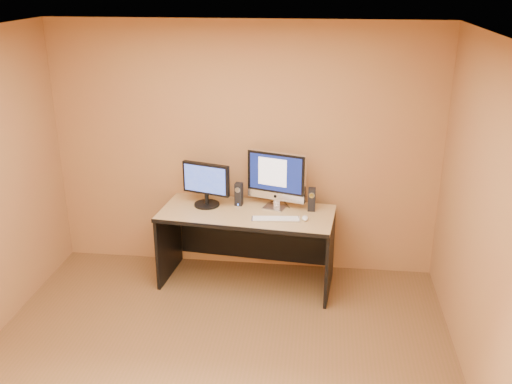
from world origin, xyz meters
TOP-DOWN VIEW (x-y plane):
  - floor at (0.00, 0.00)m, footprint 4.00×4.00m
  - walls at (0.00, 0.00)m, footprint 4.00×4.00m
  - ceiling at (0.00, 0.00)m, footprint 4.00×4.00m
  - desk at (0.09, 1.57)m, footprint 1.77×0.90m
  - imac at (0.35, 1.71)m, footprint 0.65×0.39m
  - second_monitor at (-0.34, 1.69)m, footprint 0.56×0.39m
  - speaker_left at (-0.02, 1.75)m, footprint 0.08×0.09m
  - speaker_right at (0.72, 1.69)m, footprint 0.07×0.08m
  - keyboard at (0.39, 1.41)m, footprint 0.47×0.17m
  - mouse at (0.67, 1.45)m, footprint 0.07×0.11m
  - cable_a at (0.46, 1.83)m, footprint 0.09×0.22m
  - cable_b at (0.34, 1.90)m, footprint 0.12×0.16m

SIDE VIEW (x-z plane):
  - floor at x=0.00m, z-range 0.00..0.00m
  - desk at x=0.09m, z-range 0.00..0.79m
  - cable_a at x=0.46m, z-range 0.79..0.80m
  - cable_b at x=0.34m, z-range 0.79..0.80m
  - keyboard at x=0.39m, z-range 0.79..0.81m
  - mouse at x=0.67m, z-range 0.79..0.83m
  - speaker_left at x=-0.02m, z-range 0.79..1.03m
  - speaker_right at x=0.72m, z-range 0.79..1.03m
  - second_monitor at x=-0.34m, z-range 0.79..1.24m
  - imac at x=0.35m, z-range 0.79..1.38m
  - walls at x=0.00m, z-range 0.00..2.60m
  - ceiling at x=0.00m, z-range 2.60..2.60m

